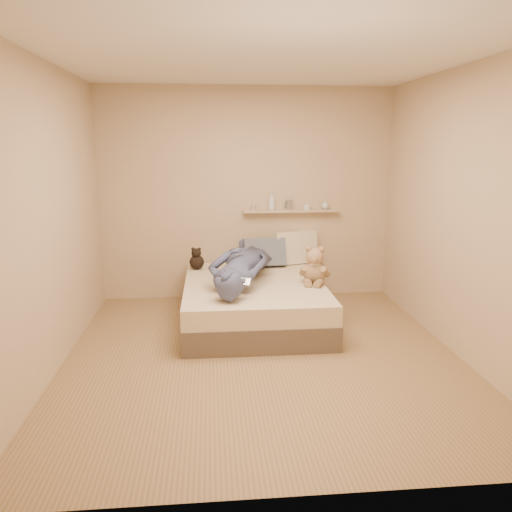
{
  "coord_description": "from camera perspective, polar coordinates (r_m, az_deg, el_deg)",
  "views": [
    {
      "loc": [
        -0.45,
        -4.28,
        1.91
      ],
      "look_at": [
        0.0,
        0.65,
        0.8
      ],
      "focal_mm": 35.0,
      "sensor_mm": 36.0,
      "label": 1
    }
  ],
  "objects": [
    {
      "name": "game_console",
      "position": [
        4.8,
        -1.78,
        -2.94
      ],
      "size": [
        0.21,
        0.14,
        0.07
      ],
      "color": "silver",
      "rests_on": "bed"
    },
    {
      "name": "dark_plush",
      "position": [
        5.98,
        -6.8,
        -0.43
      ],
      "size": [
        0.17,
        0.17,
        0.27
      ],
      "color": "black",
      "rests_on": "bed"
    },
    {
      "name": "bed",
      "position": [
        5.49,
        -0.27,
        -5.24
      ],
      "size": [
        1.5,
        1.9,
        0.45
      ],
      "color": "brown",
      "rests_on": "floor"
    },
    {
      "name": "shelf_bottles",
      "position": [
        6.24,
        4.28,
        6.01
      ],
      "size": [
        0.99,
        0.13,
        0.22
      ],
      "color": "#B8AB9D",
      "rests_on": "wall_shelf"
    },
    {
      "name": "wall_shelf",
      "position": [
        6.25,
        4.04,
        5.17
      ],
      "size": [
        1.2,
        0.12,
        0.03
      ],
      "primitive_type": "cube",
      "color": "tan",
      "rests_on": "wall_back"
    },
    {
      "name": "person",
      "position": [
        5.38,
        -1.7,
        -0.92
      ],
      "size": [
        0.99,
        1.76,
        0.4
      ],
      "primitive_type": "imported",
      "rotation": [
        0.0,
        0.0,
        2.89
      ],
      "color": "#44486B",
      "rests_on": "bed"
    },
    {
      "name": "pillow_grey",
      "position": [
        6.07,
        1.01,
        0.37
      ],
      "size": [
        0.51,
        0.28,
        0.37
      ],
      "primitive_type": "cube",
      "rotation": [
        -0.39,
        0.0,
        0.05
      ],
      "color": "slate",
      "rests_on": "bed"
    },
    {
      "name": "pillow_cream",
      "position": [
        6.26,
        4.49,
        0.98
      ],
      "size": [
        0.59,
        0.36,
        0.42
      ],
      "primitive_type": "cube",
      "rotation": [
        -0.12,
        0.0,
        0.3
      ],
      "color": "beige",
      "rests_on": "bed"
    },
    {
      "name": "room",
      "position": [
        4.34,
        0.79,
        4.57
      ],
      "size": [
        3.8,
        3.8,
        3.8
      ],
      "color": "#92734B",
      "rests_on": "ground"
    },
    {
      "name": "teddy_bear",
      "position": [
        5.34,
        6.7,
        -1.4
      ],
      "size": [
        0.33,
        0.34,
        0.42
      ],
      "color": "#9D7B56",
      "rests_on": "bed"
    }
  ]
}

